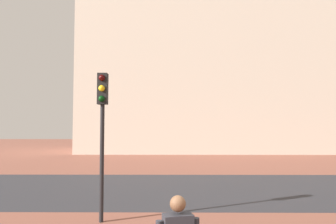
% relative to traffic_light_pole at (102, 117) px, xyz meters
% --- Properties ---
extents(ground_plane, '(120.00, 120.00, 0.00)m').
position_rel_traffic_light_pole_xyz_m(ground_plane, '(1.75, 4.78, -2.97)').
color(ground_plane, brown).
extents(street_asphalt_strip, '(120.00, 7.60, 0.00)m').
position_rel_traffic_light_pole_xyz_m(street_asphalt_strip, '(1.75, 4.78, -2.97)').
color(street_asphalt_strip, '#2D2D33').
rests_on(street_asphalt_strip, ground_plane).
extents(landmark_building, '(27.03, 11.00, 33.39)m').
position_rel_traffic_light_pole_xyz_m(landmark_building, '(5.67, 26.63, 7.86)').
color(landmark_building, beige).
rests_on(landmark_building, ground_plane).
extents(traffic_light_pole, '(0.28, 0.34, 4.23)m').
position_rel_traffic_light_pole_xyz_m(traffic_light_pole, '(0.00, 0.00, 0.00)').
color(traffic_light_pole, black).
rests_on(traffic_light_pole, ground_plane).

